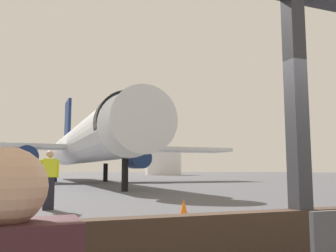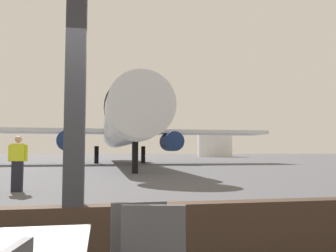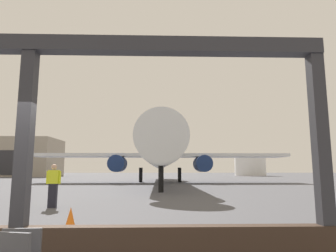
{
  "view_description": "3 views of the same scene",
  "coord_description": "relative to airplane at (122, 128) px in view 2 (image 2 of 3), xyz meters",
  "views": [
    {
      "loc": [
        -3.04,
        -3.5,
        1.18
      ],
      "look_at": [
        2.57,
        10.82,
        3.01
      ],
      "focal_mm": 39.22,
      "sensor_mm": 36.0,
      "label": 1
    },
    {
      "loc": [
        0.28,
        -3.62,
        1.26
      ],
      "look_at": [
        4.0,
        16.05,
        2.72
      ],
      "focal_mm": 37.13,
      "sensor_mm": 36.0,
      "label": 2
    },
    {
      "loc": [
        1.98,
        -4.41,
        1.51
      ],
      "look_at": [
        2.54,
        14.53,
        4.31
      ],
      "focal_mm": 31.71,
      "sensor_mm": 36.0,
      "label": 3
    }
  ],
  "objects": [
    {
      "name": "ground_plane",
      "position": [
        -2.1,
        9.77,
        -3.5
      ],
      "size": [
        220.0,
        220.0,
        0.0
      ],
      "primitive_type": "plane",
      "color": "#4C4C51"
    },
    {
      "name": "ground_crew_worker",
      "position": [
        -4.43,
        -22.24,
        -2.6
      ],
      "size": [
        0.56,
        0.22,
        1.74
      ],
      "color": "black",
      "rests_on": "ground"
    },
    {
      "name": "airplane",
      "position": [
        0.0,
        0.0,
        0.0
      ],
      "size": [
        30.18,
        35.66,
        10.27
      ],
      "color": "silver",
      "rests_on": "ground"
    },
    {
      "name": "traffic_cone",
      "position": [
        -2.25,
        -27.19,
        -3.21
      ],
      "size": [
        0.36,
        0.36,
        0.62
      ],
      "color": "orange",
      "rests_on": "ground"
    },
    {
      "name": "window_frame",
      "position": [
        -2.1,
        -30.23,
        -2.29
      ],
      "size": [
        9.05,
        0.24,
        3.55
      ],
      "color": "#38281E",
      "rests_on": "ground"
    },
    {
      "name": "fuel_storage_tank",
      "position": [
        23.16,
        41.33,
        -0.91
      ],
      "size": [
        7.8,
        7.8,
        5.18
      ],
      "primitive_type": "cylinder",
      "color": "white",
      "rests_on": "ground"
    }
  ]
}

